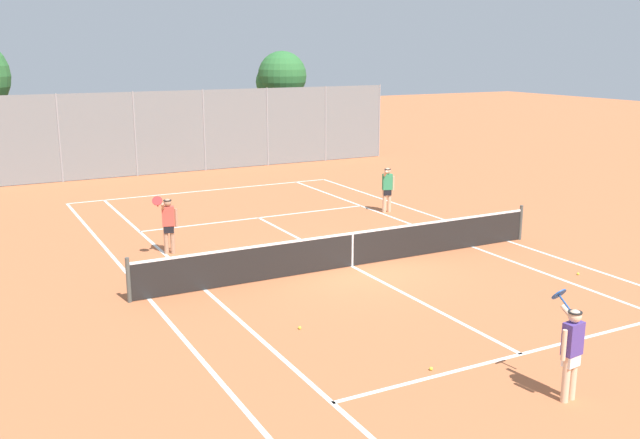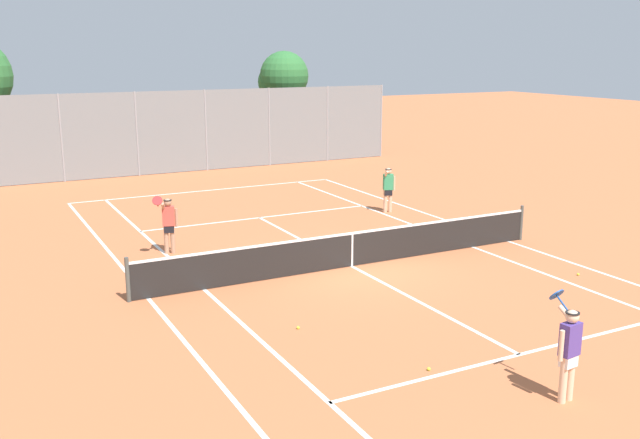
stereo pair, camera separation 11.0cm
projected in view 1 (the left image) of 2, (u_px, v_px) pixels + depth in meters
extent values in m
plane|color=#BC663D|center=(352.00, 266.00, 19.14)|extent=(120.00, 120.00, 0.00)
cube|color=silver|center=(206.00, 190.00, 29.37)|extent=(11.00, 0.10, 0.01)
cube|color=silver|center=(149.00, 299.00, 16.64)|extent=(0.10, 23.80, 0.01)
cube|color=silver|center=(508.00, 241.00, 21.64)|extent=(0.10, 23.80, 0.01)
cube|color=silver|center=(205.00, 290.00, 17.26)|extent=(0.10, 23.80, 0.01)
cube|color=silver|center=(473.00, 247.00, 21.01)|extent=(0.10, 23.80, 0.01)
cube|color=silver|center=(521.00, 354.00, 13.64)|extent=(8.26, 0.10, 0.01)
cube|color=silver|center=(259.00, 218.00, 24.64)|extent=(8.26, 0.10, 0.01)
cube|color=silver|center=(352.00, 266.00, 19.14)|extent=(0.10, 12.80, 0.01)
cylinder|color=#474C47|center=(128.00, 280.00, 16.31)|extent=(0.10, 0.10, 1.07)
cylinder|color=#474C47|center=(521.00, 223.00, 21.72)|extent=(0.10, 0.10, 1.07)
cube|color=black|center=(352.00, 250.00, 19.03)|extent=(11.90, 0.02, 0.89)
cube|color=white|center=(352.00, 233.00, 18.92)|extent=(11.90, 0.03, 0.06)
cube|color=white|center=(352.00, 250.00, 19.03)|extent=(0.05, 0.03, 0.89)
cylinder|color=beige|center=(566.00, 379.00, 11.71)|extent=(0.13, 0.13, 0.82)
cylinder|color=beige|center=(573.00, 376.00, 11.81)|extent=(0.13, 0.13, 0.82)
cube|color=white|center=(571.00, 359.00, 11.68)|extent=(0.30, 0.21, 0.24)
cube|color=#4C388C|center=(573.00, 339.00, 11.60)|extent=(0.36, 0.24, 0.56)
sphere|color=beige|center=(575.00, 316.00, 11.51)|extent=(0.22, 0.22, 0.22)
cylinder|color=black|center=(575.00, 312.00, 11.49)|extent=(0.23, 0.23, 0.02)
cylinder|color=beige|center=(564.00, 345.00, 11.49)|extent=(0.08, 0.08, 0.52)
cylinder|color=beige|center=(572.00, 318.00, 11.71)|extent=(0.13, 0.46, 0.35)
cylinder|color=#1E4C99|center=(564.00, 302.00, 11.96)|extent=(0.06, 0.25, 0.22)
cylinder|color=#1E4C99|center=(559.00, 294.00, 12.03)|extent=(0.30, 0.23, 0.23)
cylinder|color=tan|center=(173.00, 240.00, 20.26)|extent=(0.13, 0.13, 0.82)
cylinder|color=tan|center=(166.00, 240.00, 20.23)|extent=(0.13, 0.13, 0.82)
cube|color=black|center=(169.00, 228.00, 20.17)|extent=(0.32, 0.25, 0.24)
cube|color=#D84C3F|center=(168.00, 216.00, 20.08)|extent=(0.38, 0.29, 0.56)
sphere|color=tan|center=(167.00, 203.00, 19.99)|extent=(0.22, 0.22, 0.22)
cylinder|color=black|center=(167.00, 200.00, 19.98)|extent=(0.23, 0.23, 0.02)
cylinder|color=tan|center=(176.00, 218.00, 20.14)|extent=(0.08, 0.08, 0.52)
cylinder|color=tan|center=(163.00, 207.00, 19.86)|extent=(0.21, 0.46, 0.35)
cylinder|color=maroon|center=(158.00, 204.00, 19.55)|extent=(0.10, 0.25, 0.22)
cylinder|color=maroon|center=(157.00, 201.00, 19.41)|extent=(0.32, 0.27, 0.23)
cylinder|color=#D8A884|center=(389.00, 201.00, 25.43)|extent=(0.13, 0.13, 0.82)
cylinder|color=#D8A884|center=(384.00, 201.00, 25.40)|extent=(0.13, 0.13, 0.82)
cube|color=black|center=(387.00, 192.00, 25.34)|extent=(0.32, 0.25, 0.24)
cube|color=#338C59|center=(387.00, 182.00, 25.26)|extent=(0.38, 0.29, 0.56)
sphere|color=#D8A884|center=(388.00, 171.00, 25.17)|extent=(0.22, 0.22, 0.22)
cylinder|color=black|center=(388.00, 169.00, 25.15)|extent=(0.23, 0.23, 0.02)
cylinder|color=#D8A884|center=(393.00, 183.00, 25.31)|extent=(0.08, 0.08, 0.52)
cylinder|color=#D8A884|center=(385.00, 175.00, 25.03)|extent=(0.21, 0.46, 0.35)
sphere|color=#D1DB33|center=(578.00, 274.00, 18.40)|extent=(0.07, 0.07, 0.07)
sphere|color=#D1DB33|center=(431.00, 369.00, 12.94)|extent=(0.07, 0.07, 0.07)
sphere|color=#D1DB33|center=(300.00, 328.00, 14.85)|extent=(0.07, 0.07, 0.07)
cylinder|color=gray|center=(59.00, 138.00, 30.86)|extent=(0.08, 0.08, 3.84)
cylinder|color=gray|center=(135.00, 134.00, 32.35)|extent=(0.08, 0.08, 3.84)
cylinder|color=gray|center=(204.00, 130.00, 33.84)|extent=(0.08, 0.08, 3.84)
cylinder|color=gray|center=(267.00, 127.00, 35.33)|extent=(0.08, 0.08, 3.84)
cylinder|color=gray|center=(326.00, 124.00, 36.82)|extent=(0.08, 0.08, 3.84)
cylinder|color=gray|center=(379.00, 121.00, 38.31)|extent=(0.08, 0.08, 3.84)
cube|color=slate|center=(170.00, 132.00, 33.09)|extent=(22.96, 0.02, 3.80)
cylinder|color=brown|center=(283.00, 124.00, 38.70)|extent=(0.30, 0.30, 3.38)
sphere|color=#2D6B33|center=(282.00, 76.00, 38.09)|extent=(2.61, 2.61, 2.61)
sphere|color=#2D6B33|center=(273.00, 82.00, 38.22)|extent=(1.87, 1.87, 1.87)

